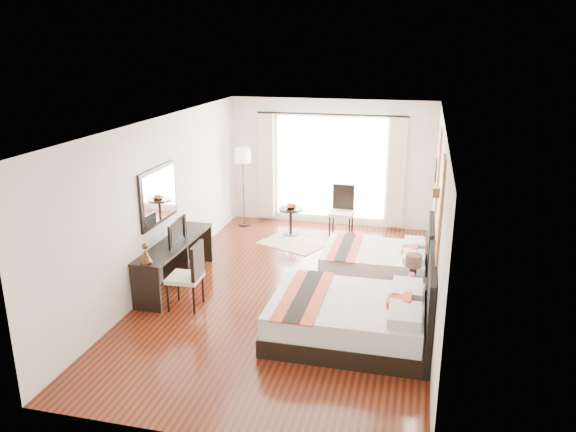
% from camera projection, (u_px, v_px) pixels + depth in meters
% --- Properties ---
extents(floor, '(4.50, 7.50, 0.01)m').
position_uv_depth(floor, '(291.00, 291.00, 9.33)').
color(floor, '#3C100B').
rests_on(floor, ground).
extents(ceiling, '(4.50, 7.50, 0.02)m').
position_uv_depth(ceiling, '(292.00, 123.00, 8.50)').
color(ceiling, white).
rests_on(ceiling, wall_headboard).
extents(wall_headboard, '(0.01, 7.50, 2.80)m').
position_uv_depth(wall_headboard, '(437.00, 221.00, 8.41)').
color(wall_headboard, silver).
rests_on(wall_headboard, floor).
extents(wall_desk, '(0.01, 7.50, 2.80)m').
position_uv_depth(wall_desk, '(162.00, 201.00, 9.42)').
color(wall_desk, silver).
rests_on(wall_desk, floor).
extents(wall_window, '(4.50, 0.01, 2.80)m').
position_uv_depth(wall_window, '(331.00, 163.00, 12.39)').
color(wall_window, silver).
rests_on(wall_window, floor).
extents(wall_entry, '(4.50, 0.01, 2.80)m').
position_uv_depth(wall_entry, '(203.00, 319.00, 5.44)').
color(wall_entry, silver).
rests_on(wall_entry, floor).
extents(window_glass, '(2.40, 0.02, 2.20)m').
position_uv_depth(window_glass, '(330.00, 168.00, 12.40)').
color(window_glass, white).
rests_on(window_glass, wall_window).
extents(sheer_curtain, '(2.30, 0.02, 2.10)m').
position_uv_depth(sheer_curtain, '(330.00, 168.00, 12.35)').
color(sheer_curtain, white).
rests_on(sheer_curtain, wall_window).
extents(drape_left, '(0.35, 0.14, 2.35)m').
position_uv_depth(drape_left, '(266.00, 166.00, 12.64)').
color(drape_left, beige).
rests_on(drape_left, floor).
extents(drape_right, '(0.35, 0.14, 2.35)m').
position_uv_depth(drape_right, '(397.00, 173.00, 11.99)').
color(drape_right, beige).
rests_on(drape_right, floor).
extents(art_panel_near, '(0.03, 0.50, 1.35)m').
position_uv_depth(art_panel_near, '(440.00, 210.00, 7.04)').
color(art_panel_near, brown).
rests_on(art_panel_near, wall_headboard).
extents(art_panel_far, '(0.03, 0.50, 1.35)m').
position_uv_depth(art_panel_far, '(438.00, 171.00, 9.16)').
color(art_panel_far, brown).
rests_on(art_panel_far, wall_headboard).
extents(wall_sconce, '(0.10, 0.14, 0.14)m').
position_uv_depth(wall_sconce, '(436.00, 192.00, 7.98)').
color(wall_sconce, '#412D17').
rests_on(wall_sconce, wall_headboard).
extents(mirror_frame, '(0.04, 1.25, 0.95)m').
position_uv_depth(mirror_frame, '(158.00, 195.00, 9.23)').
color(mirror_frame, black).
rests_on(mirror_frame, wall_desk).
extents(mirror_glass, '(0.01, 1.12, 0.82)m').
position_uv_depth(mirror_glass, '(160.00, 195.00, 9.22)').
color(mirror_glass, white).
rests_on(mirror_glass, mirror_frame).
extents(bed_near, '(2.21, 1.72, 1.25)m').
position_uv_depth(bed_near, '(354.00, 317.00, 7.76)').
color(bed_near, black).
rests_on(bed_near, floor).
extents(bed_far, '(1.89, 1.47, 1.06)m').
position_uv_depth(bed_far, '(380.00, 261.00, 9.86)').
color(bed_far, black).
rests_on(bed_far, floor).
extents(nightstand, '(0.41, 0.51, 0.49)m').
position_uv_depth(nightstand, '(412.00, 298.00, 8.53)').
color(nightstand, black).
rests_on(nightstand, floor).
extents(table_lamp, '(0.25, 0.25, 0.39)m').
position_uv_depth(table_lamp, '(414.00, 262.00, 8.50)').
color(table_lamp, black).
rests_on(table_lamp, nightstand).
extents(vase, '(0.17, 0.17, 0.14)m').
position_uv_depth(vase, '(411.00, 283.00, 8.26)').
color(vase, black).
rests_on(vase, nightstand).
extents(console_desk, '(0.50, 2.20, 0.76)m').
position_uv_depth(console_desk, '(176.00, 263.00, 9.53)').
color(console_desk, black).
rests_on(console_desk, floor).
extents(television, '(0.12, 0.72, 0.41)m').
position_uv_depth(television, '(173.00, 231.00, 9.30)').
color(television, black).
rests_on(television, console_desk).
extents(bronze_figurine, '(0.25, 0.25, 0.29)m').
position_uv_depth(bronze_figurine, '(145.00, 255.00, 8.44)').
color(bronze_figurine, '#412D17').
rests_on(bronze_figurine, console_desk).
extents(desk_chair, '(0.51, 0.51, 1.06)m').
position_uv_depth(desk_chair, '(187.00, 288.00, 8.68)').
color(desk_chair, beige).
rests_on(desk_chair, floor).
extents(floor_lamp, '(0.35, 0.35, 1.75)m').
position_uv_depth(floor_lamp, '(243.00, 161.00, 12.24)').
color(floor_lamp, black).
rests_on(floor_lamp, floor).
extents(side_table, '(0.51, 0.51, 0.59)m').
position_uv_depth(side_table, '(291.00, 222.00, 11.96)').
color(side_table, black).
rests_on(side_table, floor).
extents(fruit_bowl, '(0.29, 0.29, 0.06)m').
position_uv_depth(fruit_bowl, '(291.00, 207.00, 11.83)').
color(fruit_bowl, '#492A1A').
rests_on(fruit_bowl, side_table).
extents(window_chair, '(0.50, 0.50, 1.07)m').
position_uv_depth(window_chair, '(341.00, 220.00, 11.94)').
color(window_chair, beige).
rests_on(window_chair, floor).
extents(jute_rug, '(1.50, 1.29, 0.01)m').
position_uv_depth(jute_rug, '(292.00, 243.00, 11.51)').
color(jute_rug, tan).
rests_on(jute_rug, floor).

